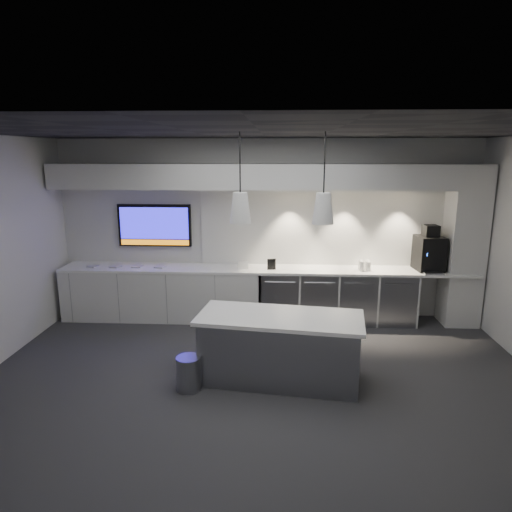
# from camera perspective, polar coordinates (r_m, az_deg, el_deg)

# --- Properties ---
(floor) EXTENTS (7.00, 7.00, 0.00)m
(floor) POSITION_cam_1_polar(r_m,az_deg,el_deg) (5.85, 0.40, -15.46)
(floor) COLOR #2F2E31
(floor) RESTS_ON ground
(ceiling) EXTENTS (7.00, 7.00, 0.00)m
(ceiling) POSITION_cam_1_polar(r_m,az_deg,el_deg) (5.16, 0.45, 15.34)
(ceiling) COLOR black
(ceiling) RESTS_ON wall_back
(wall_back) EXTENTS (7.00, 0.00, 7.00)m
(wall_back) POSITION_cam_1_polar(r_m,az_deg,el_deg) (7.76, 1.26, 3.36)
(wall_back) COLOR silver
(wall_back) RESTS_ON floor
(wall_front) EXTENTS (7.00, 0.00, 7.00)m
(wall_front) POSITION_cam_1_polar(r_m,az_deg,el_deg) (2.95, -1.81, -12.73)
(wall_front) COLOR silver
(wall_front) RESTS_ON floor
(back_counter) EXTENTS (6.80, 0.65, 0.04)m
(back_counter) POSITION_cam_1_polar(r_m,az_deg,el_deg) (7.57, 1.16, -1.68)
(back_counter) COLOR white
(back_counter) RESTS_ON left_base_cabinets
(left_base_cabinets) EXTENTS (3.30, 0.63, 0.86)m
(left_base_cabinets) POSITION_cam_1_polar(r_m,az_deg,el_deg) (7.94, -11.63, -4.63)
(left_base_cabinets) COLOR silver
(left_base_cabinets) RESTS_ON floor
(fridge_unit_a) EXTENTS (0.60, 0.61, 0.85)m
(fridge_unit_a) POSITION_cam_1_polar(r_m,az_deg,el_deg) (7.69, 3.01, -4.98)
(fridge_unit_a) COLOR gray
(fridge_unit_a) RESTS_ON floor
(fridge_unit_b) EXTENTS (0.60, 0.61, 0.85)m
(fridge_unit_b) POSITION_cam_1_polar(r_m,az_deg,el_deg) (7.72, 7.71, -5.02)
(fridge_unit_b) COLOR gray
(fridge_unit_b) RESTS_ON floor
(fridge_unit_c) EXTENTS (0.60, 0.61, 0.85)m
(fridge_unit_c) POSITION_cam_1_polar(r_m,az_deg,el_deg) (7.80, 12.35, -5.02)
(fridge_unit_c) COLOR gray
(fridge_unit_c) RESTS_ON floor
(fridge_unit_d) EXTENTS (0.60, 0.61, 0.85)m
(fridge_unit_d) POSITION_cam_1_polar(r_m,az_deg,el_deg) (7.92, 16.86, -4.99)
(fridge_unit_d) COLOR gray
(fridge_unit_d) RESTS_ON floor
(backsplash) EXTENTS (4.60, 0.03, 1.30)m
(backsplash) POSITION_cam_1_polar(r_m,az_deg,el_deg) (7.79, 10.13, 3.57)
(backsplash) COLOR silver
(backsplash) RESTS_ON wall_back
(soffit) EXTENTS (6.90, 0.60, 0.40)m
(soffit) POSITION_cam_1_polar(r_m,az_deg,el_deg) (7.36, 1.22, 9.90)
(soffit) COLOR silver
(soffit) RESTS_ON wall_back
(column) EXTENTS (0.55, 0.55, 2.60)m
(column) POSITION_cam_1_polar(r_m,az_deg,el_deg) (8.06, 24.55, 1.11)
(column) COLOR silver
(column) RESTS_ON floor
(wall_tv) EXTENTS (1.25, 0.07, 0.72)m
(wall_tv) POSITION_cam_1_polar(r_m,az_deg,el_deg) (7.98, -12.55, 3.76)
(wall_tv) COLOR black
(wall_tv) RESTS_ON wall_back
(island) EXTENTS (2.09, 1.11, 0.84)m
(island) POSITION_cam_1_polar(r_m,az_deg,el_deg) (5.72, 3.00, -11.40)
(island) COLOR gray
(island) RESTS_ON floor
(bin) EXTENTS (0.38, 0.38, 0.41)m
(bin) POSITION_cam_1_polar(r_m,az_deg,el_deg) (5.66, -8.40, -14.31)
(bin) COLOR gray
(bin) RESTS_ON floor
(coffee_machine) EXTENTS (0.44, 0.60, 0.74)m
(coffee_machine) POSITION_cam_1_polar(r_m,az_deg,el_deg) (7.90, 20.82, 0.50)
(coffee_machine) COLOR black
(coffee_machine) RESTS_ON back_counter
(sign_black) EXTENTS (0.14, 0.05, 0.18)m
(sign_black) POSITION_cam_1_polar(r_m,az_deg,el_deg) (7.45, 1.95, -1.04)
(sign_black) COLOR black
(sign_black) RESTS_ON back_counter
(sign_white) EXTENTS (0.18, 0.07, 0.14)m
(sign_white) POSITION_cam_1_polar(r_m,az_deg,el_deg) (7.48, -1.67, -1.14)
(sign_white) COLOR white
(sign_white) RESTS_ON back_counter
(cup_cluster) EXTENTS (0.19, 0.19, 0.16)m
(cup_cluster) POSITION_cam_1_polar(r_m,az_deg,el_deg) (7.61, 13.41, -1.18)
(cup_cluster) COLOR silver
(cup_cluster) RESTS_ON back_counter
(tray_a) EXTENTS (0.19, 0.19, 0.02)m
(tray_a) POSITION_cam_1_polar(r_m,az_deg,el_deg) (8.11, -19.76, -1.22)
(tray_a) COLOR #B6B6B6
(tray_a) RESTS_ON back_counter
(tray_b) EXTENTS (0.20, 0.20, 0.02)m
(tray_b) POSITION_cam_1_polar(r_m,az_deg,el_deg) (7.98, -17.16, -1.26)
(tray_b) COLOR #B6B6B6
(tray_b) RESTS_ON back_counter
(tray_c) EXTENTS (0.17, 0.17, 0.02)m
(tray_c) POSITION_cam_1_polar(r_m,az_deg,el_deg) (7.89, -14.62, -1.25)
(tray_c) COLOR #B6B6B6
(tray_c) RESTS_ON back_counter
(tray_d) EXTENTS (0.19, 0.19, 0.02)m
(tray_d) POSITION_cam_1_polar(r_m,az_deg,el_deg) (7.77, -11.89, -1.32)
(tray_d) COLOR #B6B6B6
(tray_d) RESTS_ON back_counter
(pendant_left) EXTENTS (0.25, 0.25, 1.05)m
(pendant_left) POSITION_cam_1_polar(r_m,az_deg,el_deg) (5.28, -1.97, 6.09)
(pendant_left) COLOR silver
(pendant_left) RESTS_ON ceiling
(pendant_right) EXTENTS (0.25, 0.25, 1.05)m
(pendant_right) POSITION_cam_1_polar(r_m,az_deg,el_deg) (5.28, 8.39, 5.96)
(pendant_right) COLOR silver
(pendant_right) RESTS_ON ceiling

